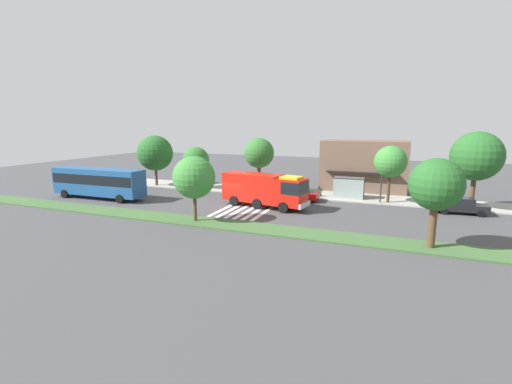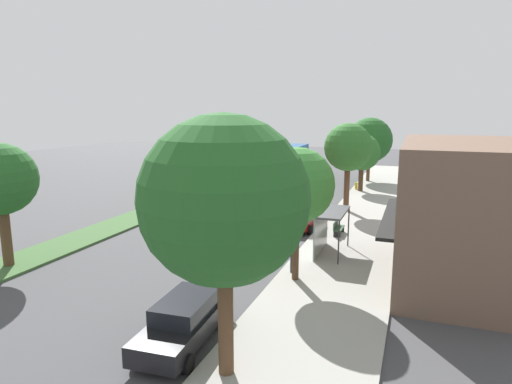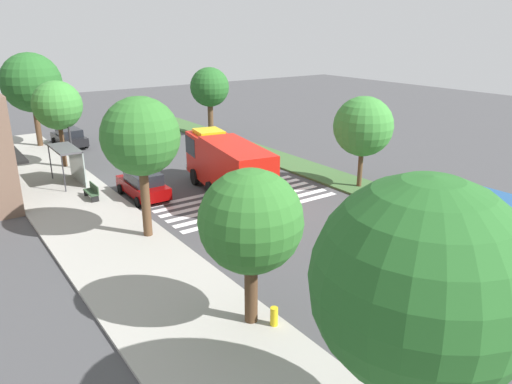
% 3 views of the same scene
% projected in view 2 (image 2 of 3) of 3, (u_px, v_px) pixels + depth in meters
% --- Properties ---
extents(ground_plane, '(120.00, 120.00, 0.00)m').
position_uv_depth(ground_plane, '(265.00, 204.00, 38.58)').
color(ground_plane, '#424244').
extents(sidewalk, '(60.00, 5.52, 0.14)m').
position_uv_depth(sidewalk, '(369.00, 212.00, 35.58)').
color(sidewalk, '#9E9B93').
rests_on(sidewalk, ground_plane).
extents(median_strip, '(60.00, 3.00, 0.14)m').
position_uv_depth(median_strip, '(188.00, 198.00, 41.14)').
color(median_strip, '#3D6033').
rests_on(median_strip, ground_plane).
extents(crosswalk, '(4.95, 10.94, 0.01)m').
position_uv_depth(crosswalk, '(256.00, 210.00, 36.45)').
color(crosswalk, silver).
rests_on(crosswalk, ground_plane).
extents(fire_truck, '(9.88, 4.07, 3.61)m').
position_uv_depth(fire_truck, '(252.00, 189.00, 34.48)').
color(fire_truck, red).
rests_on(fire_truck, ground_plane).
extents(parked_car_west, '(4.49, 2.14, 1.72)m').
position_uv_depth(parked_car_west, '(302.00, 215.00, 30.95)').
color(parked_car_west, '#720505').
rests_on(parked_car_west, ground_plane).
extents(parked_car_mid, '(4.90, 2.26, 1.64)m').
position_uv_depth(parked_car_mid, '(184.00, 321.00, 15.61)').
color(parked_car_mid, black).
rests_on(parked_car_mid, ground_plane).
extents(transit_bus, '(12.01, 2.95, 3.62)m').
position_uv_depth(transit_bus, '(287.00, 159.00, 54.16)').
color(transit_bus, navy).
rests_on(transit_bus, ground_plane).
extents(bus_stop_shelter, '(3.50, 1.40, 2.46)m').
position_uv_depth(bus_stop_shelter, '(327.00, 223.00, 24.90)').
color(bus_stop_shelter, '#4C4C51').
rests_on(bus_stop_shelter, sidewalk).
extents(bench_near_shelter, '(1.60, 0.50, 0.90)m').
position_uv_depth(bench_near_shelter, '(338.00, 227.00, 28.83)').
color(bench_near_shelter, '#2D472D').
rests_on(bench_near_shelter, sidewalk).
extents(street_lamp, '(0.36, 0.36, 6.05)m').
position_uv_depth(street_lamp, '(293.00, 203.00, 21.51)').
color(street_lamp, '#2D2D30').
rests_on(street_lamp, sidewalk).
extents(storefront_building, '(10.93, 6.27, 6.71)m').
position_uv_depth(storefront_building, '(459.00, 211.00, 21.36)').
color(storefront_building, brown).
rests_on(storefront_building, ground_plane).
extents(sidewalk_tree_far_west, '(5.03, 5.03, 7.14)m').
position_uv_depth(sidewalk_tree_far_west, '(370.00, 140.00, 49.50)').
color(sidewalk_tree_far_west, '#513823').
rests_on(sidewalk_tree_far_west, sidewalk).
extents(sidewalk_tree_west, '(3.59, 3.59, 5.67)m').
position_uv_depth(sidewalk_tree_west, '(362.00, 153.00, 43.48)').
color(sidewalk_tree_west, '#47301E').
rests_on(sidewalk_tree_west, sidewalk).
extents(sidewalk_tree_center, '(3.79, 3.79, 7.00)m').
position_uv_depth(sidewalk_tree_center, '(348.00, 148.00, 34.74)').
color(sidewalk_tree_center, '#513823').
rests_on(sidewalk_tree_center, sidewalk).
extents(sidewalk_tree_east, '(3.55, 3.55, 6.37)m').
position_uv_depth(sidewalk_tree_east, '(297.00, 186.00, 20.45)').
color(sidewalk_tree_east, '#47301E').
rests_on(sidewalk_tree_east, sidewalk).
extents(sidewalk_tree_far_east, '(5.02, 5.02, 8.00)m').
position_uv_depth(sidewalk_tree_far_east, '(224.00, 201.00, 12.76)').
color(sidewalk_tree_far_east, '#513823').
rests_on(sidewalk_tree_far_east, sidewalk).
extents(median_tree_far_west, '(3.83, 3.83, 5.91)m').
position_uv_depth(median_tree_far_west, '(188.00, 154.00, 40.47)').
color(median_tree_far_west, '#513823').
rests_on(median_tree_far_west, median_strip).
extents(median_tree_west, '(3.68, 3.68, 6.42)m').
position_uv_depth(median_tree_west, '(0.00, 180.00, 22.38)').
color(median_tree_west, '#513823').
rests_on(median_tree_west, median_strip).
extents(fire_hydrant, '(0.28, 0.28, 0.70)m').
position_uv_depth(fire_hydrant, '(356.00, 186.00, 44.94)').
color(fire_hydrant, gold).
rests_on(fire_hydrant, sidewalk).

